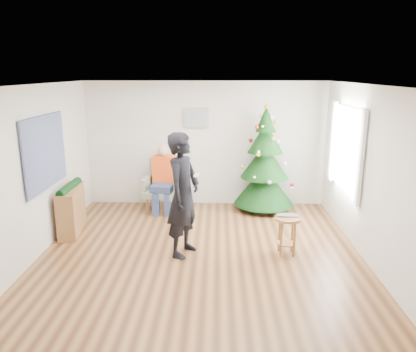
{
  "coord_description": "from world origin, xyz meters",
  "views": [
    {
      "loc": [
        0.27,
        -5.9,
        2.79
      ],
      "look_at": [
        0.1,
        0.6,
        1.1
      ],
      "focal_mm": 35.0,
      "sensor_mm": 36.0,
      "label": 1
    }
  ],
  "objects_px": {
    "christmas_tree": "(265,162)",
    "standing_man": "(183,195)",
    "stool": "(287,235)",
    "armchair": "(165,192)",
    "console": "(71,210)"
  },
  "relations": [
    {
      "from": "christmas_tree",
      "to": "standing_man",
      "type": "distance_m",
      "value": 2.62
    },
    {
      "from": "stool",
      "to": "standing_man",
      "type": "height_order",
      "value": "standing_man"
    },
    {
      "from": "stool",
      "to": "armchair",
      "type": "xyz_separation_m",
      "value": [
        -2.18,
        2.07,
        0.07
      ]
    },
    {
      "from": "armchair",
      "to": "standing_man",
      "type": "height_order",
      "value": "standing_man"
    },
    {
      "from": "armchair",
      "to": "console",
      "type": "distance_m",
      "value": 1.94
    },
    {
      "from": "stool",
      "to": "standing_man",
      "type": "bearing_deg",
      "value": -179.31
    },
    {
      "from": "christmas_tree",
      "to": "console",
      "type": "relative_size",
      "value": 2.2
    },
    {
      "from": "stool",
      "to": "armchair",
      "type": "relative_size",
      "value": 0.59
    },
    {
      "from": "christmas_tree",
      "to": "console",
      "type": "bearing_deg",
      "value": -159.5
    },
    {
      "from": "christmas_tree",
      "to": "standing_man",
      "type": "xyz_separation_m",
      "value": [
        -1.47,
        -2.17,
        -0.03
      ]
    },
    {
      "from": "standing_man",
      "to": "console",
      "type": "distance_m",
      "value": 2.3
    },
    {
      "from": "armchair",
      "to": "console",
      "type": "xyz_separation_m",
      "value": [
        -1.5,
        -1.24,
        0.02
      ]
    },
    {
      "from": "christmas_tree",
      "to": "stool",
      "type": "bearing_deg",
      "value": -86.44
    },
    {
      "from": "stool",
      "to": "christmas_tree",
      "type": "bearing_deg",
      "value": 93.56
    },
    {
      "from": "christmas_tree",
      "to": "standing_man",
      "type": "relative_size",
      "value": 1.15
    }
  ]
}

